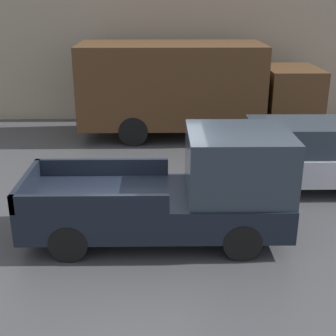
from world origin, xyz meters
name	(u,v)px	position (x,y,z in m)	size (l,w,h in m)	color
ground_plane	(145,226)	(0.00, 0.00, 0.00)	(60.00, 60.00, 0.00)	#3D3D3F
building_wall	(152,53)	(0.00, 9.02, 2.52)	(28.00, 0.15, 5.04)	gray
pickup_truck	(184,191)	(0.80, -0.43, 1.00)	(5.15, 2.00, 2.21)	black
car	(295,155)	(3.69, 2.12, 0.85)	(4.50, 1.86, 1.69)	#B7BABF
delivery_truck	(191,87)	(1.35, 6.74, 1.68)	(7.93, 2.57, 3.10)	#472D19
newspaper_box	(236,108)	(3.23, 8.69, 0.49)	(0.45, 0.40, 0.98)	#194CB2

